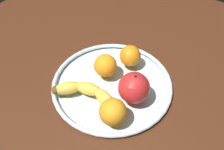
{
  "coord_description": "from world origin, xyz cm",
  "views": [
    {
      "loc": [
        -26.47,
        37.81,
        54.88
      ],
      "look_at": [
        0.0,
        0.0,
        4.8
      ],
      "focal_mm": 40.4,
      "sensor_mm": 36.0,
      "label": 1
    }
  ],
  "objects_px": {
    "banana": "(85,92)",
    "orange_center": "(130,56)",
    "orange_back_right": "(105,66)",
    "orange_front_right": "(113,112)",
    "apple": "(134,88)",
    "fruit_bowl": "(112,84)"
  },
  "relations": [
    {
      "from": "banana",
      "to": "orange_center",
      "type": "relative_size",
      "value": 2.88
    },
    {
      "from": "orange_back_right",
      "to": "orange_front_right",
      "type": "relative_size",
      "value": 0.96
    },
    {
      "from": "banana",
      "to": "orange_back_right",
      "type": "height_order",
      "value": "orange_back_right"
    },
    {
      "from": "orange_front_right",
      "to": "apple",
      "type": "bearing_deg",
      "value": -93.02
    },
    {
      "from": "fruit_bowl",
      "to": "orange_center",
      "type": "relative_size",
      "value": 5.45
    },
    {
      "from": "orange_center",
      "to": "orange_front_right",
      "type": "bearing_deg",
      "value": 110.71
    },
    {
      "from": "banana",
      "to": "apple",
      "type": "relative_size",
      "value": 1.98
    },
    {
      "from": "fruit_bowl",
      "to": "orange_center",
      "type": "bearing_deg",
      "value": -89.89
    },
    {
      "from": "banana",
      "to": "fruit_bowl",
      "type": "bearing_deg",
      "value": -125.98
    },
    {
      "from": "orange_front_right",
      "to": "orange_center",
      "type": "bearing_deg",
      "value": -69.29
    },
    {
      "from": "orange_front_right",
      "to": "fruit_bowl",
      "type": "bearing_deg",
      "value": -53.96
    },
    {
      "from": "fruit_bowl",
      "to": "apple",
      "type": "distance_m",
      "value": 0.09
    },
    {
      "from": "apple",
      "to": "orange_front_right",
      "type": "height_order",
      "value": "apple"
    },
    {
      "from": "fruit_bowl",
      "to": "orange_center",
      "type": "xyz_separation_m",
      "value": [
        0.0,
        -0.09,
        0.04
      ]
    },
    {
      "from": "fruit_bowl",
      "to": "orange_back_right",
      "type": "distance_m",
      "value": 0.06
    },
    {
      "from": "orange_back_right",
      "to": "fruit_bowl",
      "type": "bearing_deg",
      "value": 153.71
    },
    {
      "from": "apple",
      "to": "orange_back_right",
      "type": "distance_m",
      "value": 0.12
    },
    {
      "from": "fruit_bowl",
      "to": "banana",
      "type": "xyz_separation_m",
      "value": [
        0.03,
        0.08,
        0.03
      ]
    },
    {
      "from": "apple",
      "to": "orange_front_right",
      "type": "relative_size",
      "value": 1.34
    },
    {
      "from": "apple",
      "to": "orange_center",
      "type": "bearing_deg",
      "value": -53.73
    },
    {
      "from": "fruit_bowl",
      "to": "orange_back_right",
      "type": "relative_size",
      "value": 5.23
    },
    {
      "from": "fruit_bowl",
      "to": "orange_front_right",
      "type": "xyz_separation_m",
      "value": [
        -0.07,
        0.1,
        0.04
      ]
    }
  ]
}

